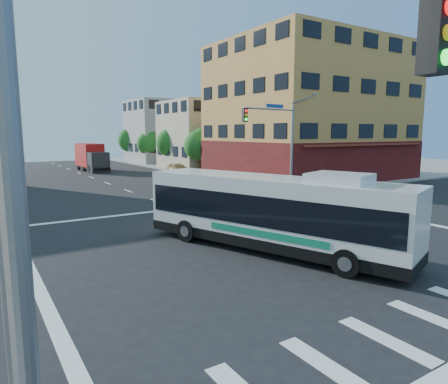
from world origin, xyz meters
TOP-DOWN VIEW (x-y plane):
  - ground at (0.00, 0.00)m, footprint 120.00×120.00m
  - sidewalk_ne at (35.00, 35.00)m, footprint 50.00×50.00m
  - corner_building_ne at (19.99, 18.48)m, footprint 18.10×15.44m
  - building_east_near at (16.98, 33.98)m, footprint 12.06×10.06m
  - building_east_far at (16.98, 47.98)m, footprint 12.06×10.06m
  - signal_mast_ne at (9.08, 10.62)m, footprint 7.91×1.13m
  - signal_mast_sw at (-9.08, -10.64)m, footprint 7.91×1.01m
  - street_tree_a at (11.90, 27.92)m, footprint 3.60×3.60m
  - street_tree_b at (11.90, 35.92)m, footprint 3.80×3.80m
  - street_tree_c at (11.90, 43.92)m, footprint 3.40×3.40m
  - street_tree_d at (11.90, 51.92)m, footprint 4.00×4.00m
  - transit_bus at (-0.73, -0.83)m, footprint 6.22×11.63m
  - box_truck at (2.03, 38.65)m, footprint 2.52×7.76m
  - parked_car at (8.65, 27.29)m, footprint 2.06×4.52m

SIDE VIEW (x-z plane):
  - ground at x=0.00m, z-range 0.00..0.00m
  - sidewalk_ne at x=35.00m, z-range 0.00..0.15m
  - parked_car at x=8.65m, z-range 0.00..1.50m
  - transit_bus at x=-0.73m, z-range -0.04..3.36m
  - box_truck at x=2.03m, z-range -0.05..3.41m
  - street_tree_c at x=11.90m, z-range 0.82..6.11m
  - street_tree_a at x=11.90m, z-range 0.83..6.35m
  - street_tree_b at x=11.90m, z-range 0.85..6.65m
  - street_tree_d at x=11.90m, z-range 0.87..6.90m
  - building_east_near at x=16.98m, z-range 0.01..9.01m
  - signal_mast_ne at x=9.08m, z-range 0.95..9.02m
  - signal_mast_sw at x=-9.08m, z-range 0.95..9.02m
  - building_east_far at x=16.98m, z-range 0.01..10.01m
  - corner_building_ne at x=19.99m, z-range -1.11..12.89m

